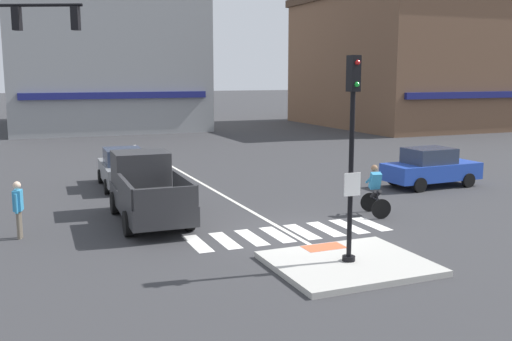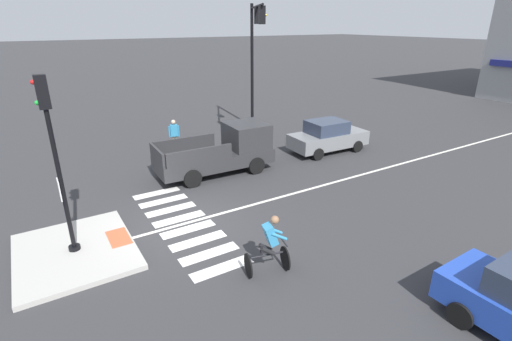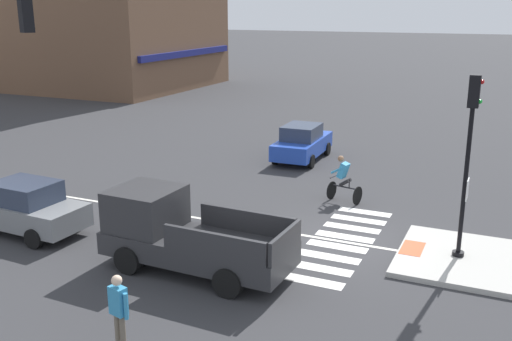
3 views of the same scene
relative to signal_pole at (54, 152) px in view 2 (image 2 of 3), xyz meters
name	(u,v)px [view 2 (image 2 of 3)]	position (x,y,z in m)	size (l,w,h in m)	color
ground_plane	(180,225)	(0.00, 3.23, -3.13)	(300.00, 300.00, 0.00)	#333335
traffic_island	(75,251)	(0.00, 0.01, -3.06)	(3.71, 3.17, 0.15)	#B2AFA8
tactile_pad_front	(119,237)	(0.00, 1.24, -2.98)	(1.10, 0.60, 0.01)	#DB5B38
signal_pole	(54,152)	(0.00, 0.00, 0.00)	(0.44, 0.38, 4.96)	black
crosswalk_stripe_a	(157,193)	(-2.86, 3.33, -3.13)	(0.44, 1.80, 0.01)	silver
crosswalk_stripe_b	(163,201)	(-2.04, 3.33, -3.13)	(0.44, 1.80, 0.01)	silver
crosswalk_stripe_c	(171,209)	(-1.22, 3.33, -3.13)	(0.44, 1.80, 0.01)	silver
crosswalk_stripe_d	(179,219)	(-0.41, 3.33, -3.13)	(0.44, 1.80, 0.01)	silver
crosswalk_stripe_e	(188,229)	(0.41, 3.33, -3.13)	(0.44, 1.80, 0.01)	silver
crosswalk_stripe_f	(198,241)	(1.22, 3.33, -3.13)	(0.44, 1.80, 0.01)	silver
crosswalk_stripe_g	(209,254)	(2.04, 3.33, -3.13)	(0.44, 1.80, 0.01)	silver
crosswalk_stripe_h	(222,268)	(2.86, 3.33, -3.13)	(0.44, 1.80, 0.01)	silver
lane_centre_line	(386,168)	(0.00, 13.23, -3.13)	(0.14, 28.00, 0.01)	silver
traffic_light_mast	(255,46)	(-8.25, 11.15, 1.89)	(4.80, 2.40, 7.28)	black
car_grey_westbound_far	(328,136)	(-3.27, 12.52, -2.32)	(1.97, 4.17, 1.64)	slate
pickup_truck_charcoal_westbound_near	(224,151)	(-3.53, 6.70, -2.15)	(2.18, 5.16, 2.08)	#2D2D30
cyclist	(270,244)	(3.67, 4.35, -2.26)	(0.89, 1.21, 1.68)	black
pedestrian_at_curb_left	(174,133)	(-7.42, 5.81, -2.15)	(0.30, 0.54, 1.67)	#6B6051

